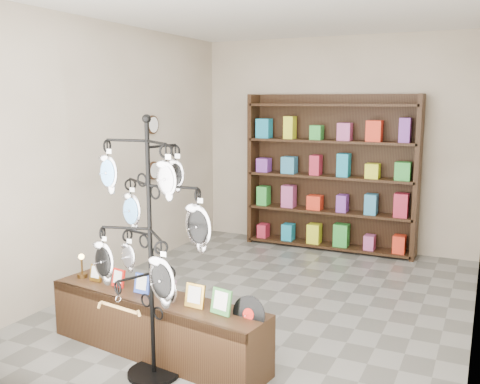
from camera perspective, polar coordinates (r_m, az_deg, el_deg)
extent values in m
plane|color=slate|center=(5.83, 3.05, -11.53)|extent=(5.00, 5.00, 0.00)
plane|color=#C4B49D|center=(7.83, 10.13, 5.11)|extent=(4.00, 0.00, 4.00)
plane|color=#C4B49D|center=(3.31, -13.34, -1.21)|extent=(4.00, 0.00, 4.00)
plane|color=#C4B49D|center=(6.48, -13.46, 4.06)|extent=(0.00, 5.00, 5.00)
plane|color=white|center=(5.50, 3.35, 19.01)|extent=(5.00, 5.00, 0.00)
cylinder|color=black|center=(4.46, -9.16, -18.50)|extent=(0.50, 0.50, 0.03)
cylinder|color=black|center=(4.09, -9.53, -6.45)|extent=(0.04, 0.04, 1.96)
sphere|color=black|center=(3.93, -9.94, 7.71)|extent=(0.07, 0.07, 0.07)
ellipsoid|color=silver|center=(4.33, -7.32, -10.52)|extent=(0.11, 0.06, 0.21)
cube|color=tan|center=(4.07, -12.82, -11.91)|extent=(0.37, 0.07, 0.04)
cube|color=black|center=(4.67, -8.97, -13.85)|extent=(2.10, 0.70, 0.51)
cube|color=gold|center=(5.03, -15.10, -8.34)|extent=(0.14, 0.07, 0.15)
cube|color=red|center=(4.83, -12.84, -8.95)|extent=(0.15, 0.07, 0.16)
cube|color=#263FA5|center=(4.64, -10.39, -9.59)|extent=(0.16, 0.07, 0.17)
cube|color=#E54C33|center=(4.46, -7.72, -10.26)|extent=(0.17, 0.08, 0.18)
cube|color=gold|center=(4.29, -4.82, -10.97)|extent=(0.17, 0.08, 0.19)
cube|color=#337233|center=(4.14, -2.01, -11.62)|extent=(0.18, 0.08, 0.20)
cylinder|color=black|center=(4.09, 0.92, -12.92)|extent=(0.29, 0.10, 0.28)
cylinder|color=red|center=(4.09, 0.90, -12.93)|extent=(0.10, 0.04, 0.09)
cylinder|color=#483014|center=(5.18, -16.47, -8.52)|extent=(0.09, 0.09, 0.04)
cylinder|color=#483014|center=(5.15, -16.51, -7.63)|extent=(0.02, 0.02, 0.13)
sphere|color=#FFBF59|center=(5.13, -16.56, -6.63)|extent=(0.05, 0.05, 0.05)
cube|color=black|center=(7.81, 9.92, 2.15)|extent=(2.40, 0.04, 2.20)
cube|color=black|center=(8.05, 1.49, 2.52)|extent=(0.06, 0.36, 2.20)
cube|color=black|center=(7.43, 18.39, 1.42)|extent=(0.06, 0.36, 2.20)
cube|color=black|center=(7.87, 9.39, -5.59)|extent=(2.36, 0.36, 0.04)
cube|color=black|center=(7.75, 9.49, -2.02)|extent=(2.36, 0.36, 0.03)
cube|color=black|center=(7.66, 9.59, 1.64)|extent=(2.36, 0.36, 0.04)
cube|color=black|center=(7.61, 9.70, 5.37)|extent=(2.36, 0.36, 0.04)
cube|color=black|center=(7.59, 9.81, 9.14)|extent=(2.36, 0.36, 0.04)
cylinder|color=black|center=(7.08, -9.31, 7.09)|extent=(0.03, 0.24, 0.24)
cylinder|color=black|center=(7.13, -9.17, 2.27)|extent=(0.03, 0.24, 0.24)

